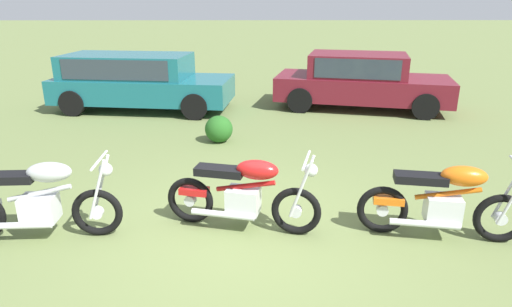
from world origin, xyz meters
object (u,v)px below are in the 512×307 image
Objects in this scene: car_teal at (136,78)px; shrub_low at (219,129)px; motorcycle_silver at (39,200)px; motorcycle_red at (244,194)px; car_burgundy at (360,78)px; motorcycle_orange at (444,201)px.

car_teal is 8.37× the size of shrub_low.
motorcycle_silver and motorcycle_red have the same top height.
car_teal is at bearing 129.12° from shrub_low.
motorcycle_red is at bearing -81.13° from shrub_low.
car_burgundy reaches higher than shrub_low.
car_burgundy is at bearing 8.28° from car_teal.
motorcycle_red reaches higher than shrub_low.
motorcycle_orange is (4.83, -0.06, -0.01)m from motorcycle_silver.
motorcycle_red is at bearing -175.62° from motorcycle_orange.
motorcycle_silver is 4.83m from motorcycle_orange.
shrub_low is at bearing 61.09° from motorcycle_silver.
motorcycle_red is at bearing -58.50° from car_teal.
motorcycle_red is 0.42× the size of car_teal.
car_teal is at bearing 127.94° from motorcycle_red.
motorcycle_silver is 1.02× the size of motorcycle_orange.
motorcycle_silver is 0.43× the size of car_teal.
shrub_low is (2.33, -2.87, -0.56)m from car_teal.
shrub_low is (1.88, 3.79, -0.21)m from motorcycle_silver.
car_burgundy is (2.95, 6.55, 0.32)m from motorcycle_red.
car_burgundy is at bearing 95.73° from motorcycle_orange.
motorcycle_red is 7.19m from car_burgundy.
motorcycle_red is 7.09m from car_teal.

